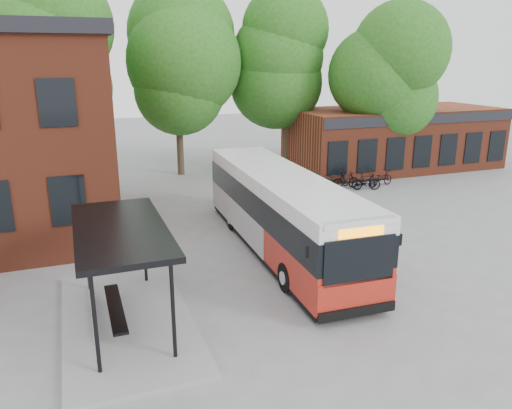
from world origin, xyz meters
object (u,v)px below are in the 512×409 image
object	(u,v)px
bicycle_0	(301,181)
city_bus	(281,213)
bicycle_3	(346,180)
bicycle_5	(366,181)
bicycle_4	(365,182)
bus_shelter	(124,275)
bicycle_1	(313,181)
bicycle_2	(336,179)
bicycle_6	(381,178)

from	to	relation	value
bicycle_0	city_bus	bearing A→B (deg)	135.36
bicycle_3	bicycle_5	distance (m)	1.14
bicycle_3	city_bus	bearing A→B (deg)	139.23
bicycle_0	bicycle_4	world-z (taller)	bicycle_0
bus_shelter	bicycle_4	bearing A→B (deg)	35.90
bicycle_1	bicycle_4	world-z (taller)	bicycle_1
bicycle_3	bicycle_5	bearing A→B (deg)	-126.20
bicycle_1	city_bus	bearing A→B (deg)	137.46
bicycle_5	bicycle_0	bearing A→B (deg)	87.73
bicycle_2	bicycle_3	bearing A→B (deg)	-140.43
bus_shelter	bicycle_6	size ratio (longest dim) A/B	3.94
bicycle_2	bicycle_4	distance (m)	1.68
bicycle_3	bicycle_4	bearing A→B (deg)	-119.07
bicycle_2	bicycle_6	world-z (taller)	bicycle_2
city_bus	bicycle_4	world-z (taller)	city_bus
city_bus	bicycle_5	bearing A→B (deg)	41.69
bus_shelter	bicycle_4	distance (m)	17.95
bicycle_1	bicycle_5	xyz separation A→B (m)	(2.80, -1.09, -0.04)
city_bus	bicycle_1	bearing A→B (deg)	57.62
bus_shelter	bicycle_1	world-z (taller)	bus_shelter
bicycle_2	bicycle_0	bearing A→B (deg)	84.02
bicycle_4	bicycle_6	size ratio (longest dim) A/B	0.88
bicycle_1	bus_shelter	bearing A→B (deg)	126.34
bicycle_2	bicycle_5	xyz separation A→B (m)	(1.25, -1.23, -0.00)
bicycle_2	bicycle_5	size ratio (longest dim) A/B	1.15
bus_shelter	bicycle_0	size ratio (longest dim) A/B	3.98
bicycle_5	bicycle_6	size ratio (longest dim) A/B	0.92
bicycle_1	bicycle_6	distance (m)	4.14
bicycle_4	bicycle_5	world-z (taller)	bicycle_5
bicycle_1	bicycle_0	bearing A→B (deg)	41.43
bicycle_5	city_bus	bearing A→B (deg)	152.34
bicycle_2	bicycle_4	size ratio (longest dim) A/B	1.19
bicycle_1	bicycle_6	world-z (taller)	bicycle_1
bicycle_2	bicycle_3	world-z (taller)	bicycle_2
bicycle_1	bicycle_2	size ratio (longest dim) A/B	0.94
bus_shelter	bicycle_1	size ratio (longest dim) A/B	3.99
bicycle_3	bicycle_4	world-z (taller)	bicycle_3
bicycle_0	bicycle_5	xyz separation A→B (m)	(3.36, -1.57, 0.03)
bicycle_1	bicycle_5	size ratio (longest dim) A/B	1.08
city_bus	bicycle_4	distance (m)	10.82
city_bus	bicycle_4	xyz separation A→B (m)	(8.24, 6.93, -1.12)
bicycle_5	bicycle_6	distance (m)	1.38
bicycle_5	bicycle_3	bearing A→B (deg)	73.05
city_bus	bicycle_0	distance (m)	9.71
bicycle_4	bicycle_5	bearing A→B (deg)	158.44
bicycle_5	bicycle_1	bearing A→B (deg)	91.49
bicycle_3	bicycle_6	distance (m)	2.19
bus_shelter	bicycle_6	distance (m)	19.15
bicycle_4	bicycle_5	distance (m)	0.17
bicycle_2	bicycle_5	distance (m)	1.75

